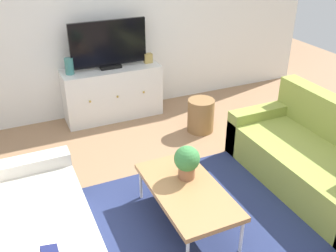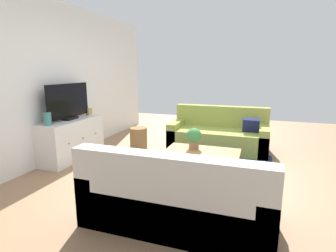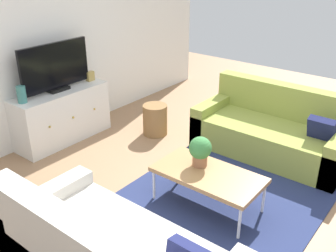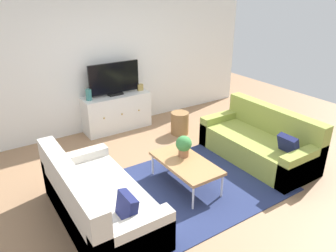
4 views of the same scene
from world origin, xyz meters
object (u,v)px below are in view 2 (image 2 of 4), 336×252
Objects in this scene: glass_vase at (48,119)px; wicker_basket at (139,138)px; coffee_table at (202,153)px; couch_right_side at (219,135)px; couch_left_side at (176,201)px; mantel_clock at (89,111)px; potted_plant at (194,137)px; tv_console at (72,139)px; flat_screen_tv at (69,102)px.

glass_vase is 0.48× the size of wicker_basket.
glass_vase is at bearing 101.43° from coffee_table.
couch_left_side is at bearing 180.00° from couch_right_side.
couch_left_side is 14.38× the size of mantel_clock.
potted_plant is 0.72× the size of wicker_basket.
flat_screen_tv is at bearing 90.00° from tv_console.
coffee_table is at bearing 1.02° from couch_left_side.
couch_left_side reaches higher than potted_plant.
mantel_clock is at bearing 0.00° from glass_vase.
coffee_table is 2.35m from tv_console.
coffee_table is 8.25× the size of mantel_clock.
wicker_basket reaches higher than coffee_table.
tv_console is (-0.01, 2.20, -0.21)m from potted_plant.
couch_left_side is 1.48m from potted_plant.
flat_screen_tv is 4.84× the size of glass_vase.
wicker_basket is at bearing -31.08° from glass_vase.
glass_vase is (-0.48, 2.35, 0.45)m from coffee_table.
tv_console is at bearing -90.00° from flat_screen_tv.
mantel_clock is (-0.93, 2.37, 0.50)m from couch_right_side.
couch_right_side is 1.52m from coffee_table.
flat_screen_tv is at bearing 121.36° from couch_right_side.
couch_right_side reaches higher than coffee_table.
couch_left_side is 4.35× the size of wicker_basket.
couch_left_side is 2.88m from couch_right_side.
flat_screen_tv is at bearing 135.53° from wicker_basket.
potted_plant is 0.24× the size of tv_console.
couch_left_side reaches higher than coffee_table.
coffee_table is 0.26m from potted_plant.
flat_screen_tv is 0.59m from mantel_clock.
potted_plant is at bearing -103.31° from mantel_clock.
glass_vase is at bearing 180.00° from mantel_clock.
wicker_basket is (0.90, -0.88, -0.80)m from flat_screen_tv.
wicker_basket is (0.90, -0.86, -0.14)m from tv_console.
couch_left_side is 3.12m from mantel_clock.
couch_right_side is at bearing -69.68° from wicker_basket.
glass_vase reaches higher than coffee_table.
couch_left_side is at bearing -129.48° from mantel_clock.
couch_left_side and couch_right_side have the same top height.
couch_right_side is 2.60m from mantel_clock.
wicker_basket is (0.37, -0.86, -0.55)m from mantel_clock.
couch_right_side is 2.90m from flat_screen_tv.
glass_vase reaches higher than tv_console.
flat_screen_tv is at bearing 88.62° from coffee_table.
coffee_table is at bearing 179.08° from couch_right_side.
potted_plant is (0.07, 0.15, 0.20)m from coffee_table.
couch_left_side is 1.37m from coffee_table.
couch_left_side is 2.88m from flat_screen_tv.
coffee_table is 0.82× the size of tv_console.
couch_right_side is at bearing -58.43° from tv_console.
potted_plant is at bearing 65.08° from coffee_table.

